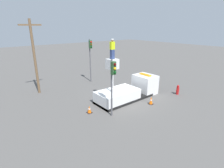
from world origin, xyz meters
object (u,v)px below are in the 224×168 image
(utility_pole, at_px, (34,55))
(fire_hydrant, at_px, (178,90))
(traffic_light_across, at_px, (90,52))
(worker, at_px, (112,49))
(bucket_truck, at_px, (129,91))
(traffic_cone_rear, at_px, (89,109))
(traffic_light_pole, at_px, (113,77))
(traffic_cone_curbside, at_px, (151,100))

(utility_pole, bearing_deg, fire_hydrant, -40.88)
(traffic_light_across, height_order, utility_pole, utility_pole)
(worker, xyz_separation_m, utility_pole, (-4.55, 7.45, -0.99))
(bucket_truck, bearing_deg, traffic_cone_rear, -177.39)
(bucket_truck, relative_size, traffic_light_across, 1.27)
(bucket_truck, height_order, utility_pole, utility_pole)
(traffic_light_pole, bearing_deg, bucket_truck, 27.73)
(fire_hydrant, xyz_separation_m, utility_pole, (-11.63, 10.07, 3.72))
(traffic_light_pole, xyz_separation_m, traffic_cone_curbside, (4.36, -0.45, -3.01))
(traffic_cone_rear, bearing_deg, worker, 4.71)
(worker, bearing_deg, utility_pole, 121.40)
(traffic_cone_curbside, bearing_deg, bucket_truck, 104.27)
(bucket_truck, bearing_deg, utility_pole, 132.16)
(traffic_light_across, height_order, traffic_cone_rear, traffic_light_across)
(bucket_truck, bearing_deg, fire_hydrant, -28.18)
(bucket_truck, bearing_deg, traffic_cone_curbside, -75.73)
(worker, distance_m, traffic_cone_rear, 5.62)
(fire_hydrant, bearing_deg, traffic_light_across, 116.30)
(utility_pole, bearing_deg, traffic_cone_rear, -76.66)
(traffic_cone_rear, relative_size, traffic_cone_curbside, 0.87)
(bucket_truck, xyz_separation_m, fire_hydrant, (4.88, -2.62, -0.27))
(bucket_truck, distance_m, traffic_cone_rear, 4.95)
(traffic_cone_rear, bearing_deg, traffic_light_pole, -55.73)
(bucket_truck, height_order, worker, worker)
(traffic_light_pole, height_order, traffic_cone_rear, traffic_light_pole)
(traffic_light_across, relative_size, traffic_cone_rear, 8.26)
(traffic_cone_rear, xyz_separation_m, utility_pole, (-1.82, 7.68, 3.92))
(traffic_light_pole, distance_m, traffic_cone_rear, 3.72)
(traffic_light_pole, relative_size, fire_hydrant, 4.46)
(traffic_cone_curbside, bearing_deg, utility_pole, 126.72)
(fire_hydrant, bearing_deg, traffic_light_pole, 175.68)
(utility_pole, bearing_deg, traffic_light_pole, -72.29)
(fire_hydrant, distance_m, utility_pole, 15.83)
(bucket_truck, height_order, traffic_cone_rear, bucket_truck)
(traffic_light_across, relative_size, utility_pole, 0.71)
(traffic_light_pole, xyz_separation_m, utility_pole, (-3.01, 9.42, 0.86))
(traffic_light_across, bearing_deg, traffic_cone_curbside, -86.54)
(traffic_light_pole, distance_m, utility_pole, 9.93)
(worker, height_order, traffic_light_across, worker)
(traffic_cone_curbside, bearing_deg, traffic_light_pole, 174.09)
(worker, relative_size, fire_hydrant, 1.63)
(bucket_truck, distance_m, traffic_light_pole, 4.96)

